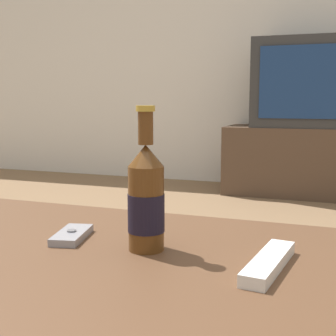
# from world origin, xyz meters

# --- Properties ---
(back_wall) EXTENTS (8.00, 0.05, 2.60)m
(back_wall) POSITION_xyz_m (0.00, 3.02, 1.30)
(back_wall) COLOR silver
(back_wall) RESTS_ON ground_plane
(coffee_table) EXTENTS (1.33, 0.68, 0.40)m
(coffee_table) POSITION_xyz_m (0.00, 0.00, 0.35)
(coffee_table) COLOR brown
(coffee_table) RESTS_ON ground_plane
(tv_stand) EXTENTS (1.10, 0.47, 0.48)m
(tv_stand) POSITION_xyz_m (0.24, 2.72, 0.24)
(tv_stand) COLOR #4C3828
(tv_stand) RESTS_ON ground_plane
(television) EXTENTS (0.73, 0.46, 0.60)m
(television) POSITION_xyz_m (0.24, 2.71, 0.77)
(television) COLOR #2D2D2D
(television) RESTS_ON tv_stand
(beer_bottle) EXTENTS (0.06, 0.06, 0.25)m
(beer_bottle) POSITION_xyz_m (0.13, 0.08, 0.50)
(beer_bottle) COLOR #563314
(beer_bottle) RESTS_ON coffee_table
(cell_phone) EXTENTS (0.07, 0.12, 0.02)m
(cell_phone) POSITION_xyz_m (-0.03, 0.09, 0.41)
(cell_phone) COLOR gray
(cell_phone) RESTS_ON coffee_table
(remote_control) EXTENTS (0.06, 0.19, 0.02)m
(remote_control) POSITION_xyz_m (0.35, 0.06, 0.41)
(remote_control) COLOR white
(remote_control) RESTS_ON coffee_table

